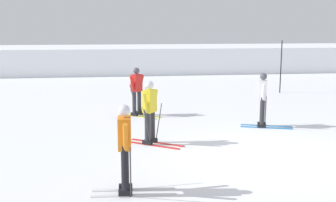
# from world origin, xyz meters

# --- Properties ---
(ground_plane) EXTENTS (120.00, 120.00, 0.00)m
(ground_plane) POSITION_xyz_m (0.00, 0.00, 0.00)
(ground_plane) COLOR white
(far_snow_ridge) EXTENTS (80.00, 7.63, 1.72)m
(far_snow_ridge) POSITION_xyz_m (0.00, 21.28, 0.86)
(far_snow_ridge) COLOR white
(far_snow_ridge) RESTS_ON ground
(skier_yellow) EXTENTS (1.52, 1.22, 1.71)m
(skier_yellow) POSITION_xyz_m (-2.61, 1.47, 0.92)
(skier_yellow) COLOR red
(skier_yellow) RESTS_ON ground
(skier_red) EXTENTS (1.43, 1.35, 1.71)m
(skier_red) POSITION_xyz_m (-2.71, 5.21, 0.92)
(skier_red) COLOR gold
(skier_red) RESTS_ON ground
(skier_orange) EXTENTS (1.62, 1.00, 1.71)m
(skier_orange) POSITION_xyz_m (-3.40, -1.89, 0.92)
(skier_orange) COLOR silver
(skier_orange) RESTS_ON ground
(skier_white) EXTENTS (1.63, 0.95, 1.71)m
(skier_white) POSITION_xyz_m (1.07, 2.92, 0.92)
(skier_white) COLOR #237AC6
(skier_white) RESTS_ON ground
(trail_marker_pole) EXTENTS (0.05, 0.05, 2.49)m
(trail_marker_pole) POSITION_xyz_m (4.43, 9.53, 1.24)
(trail_marker_pole) COLOR black
(trail_marker_pole) RESTS_ON ground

